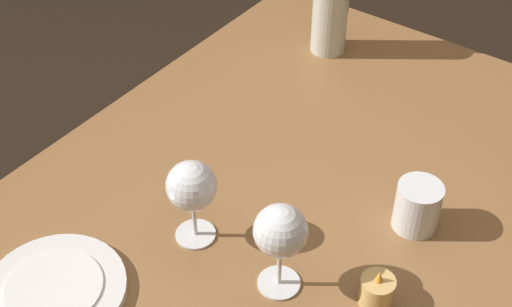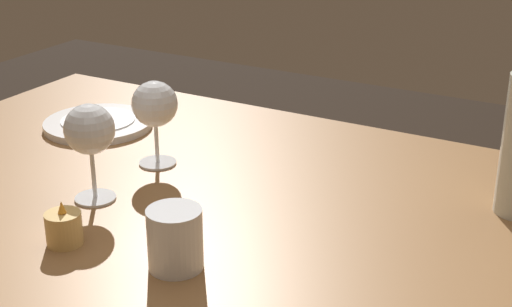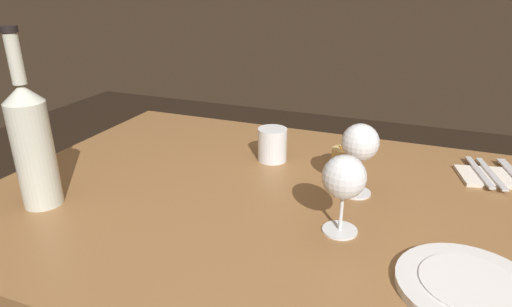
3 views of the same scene
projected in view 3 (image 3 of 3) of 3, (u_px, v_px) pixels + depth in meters
name	position (u px, v px, depth m)	size (l,w,h in m)	color
dining_table	(283.00, 234.00, 0.98)	(1.30, 0.90, 0.74)	olive
wine_glass_left	(360.00, 144.00, 0.92)	(0.08, 0.08, 0.16)	white
wine_glass_right	(344.00, 179.00, 0.78)	(0.08, 0.08, 0.15)	white
wine_bottle	(32.00, 143.00, 0.87)	(0.08, 0.08, 0.36)	silver
water_tumbler	(272.00, 146.00, 1.12)	(0.07, 0.07, 0.09)	white
votive_candle	(342.00, 158.00, 1.09)	(0.05, 0.05, 0.07)	#DBB266
dinner_plate	(469.00, 287.00, 0.66)	(0.22, 0.22, 0.02)	white
folded_napkin	(502.00, 177.00, 1.03)	(0.21, 0.15, 0.01)	silver
fork_inner	(491.00, 173.00, 1.04)	(0.06, 0.18, 0.00)	silver
fork_outer	(479.00, 172.00, 1.04)	(0.06, 0.18, 0.00)	silver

